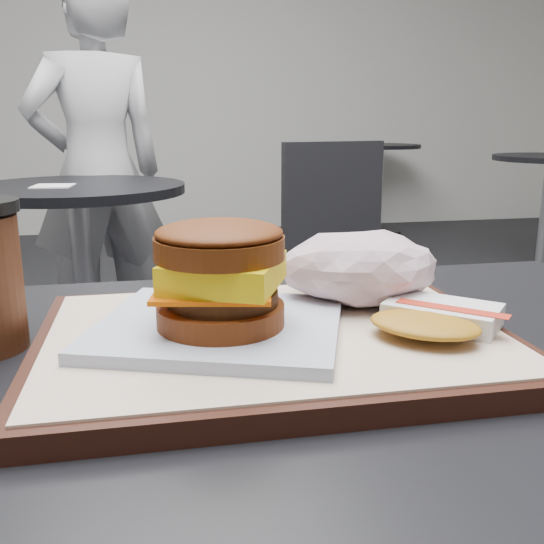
{
  "coord_description": "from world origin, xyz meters",
  "views": [
    {
      "loc": [
        -0.11,
        -0.42,
        0.96
      ],
      "look_at": [
        -0.02,
        0.06,
        0.83
      ],
      "focal_mm": 40.0,
      "sensor_mm": 36.0,
      "label": 1
    }
  ],
  "objects_px": {
    "crumpled_wrapper": "(360,267)",
    "neighbor_table": "(81,245)",
    "serving_tray": "(274,340)",
    "hash_brown": "(435,319)",
    "neighbor_chair": "(300,244)",
    "patron": "(98,173)",
    "breakfast_sandwich": "(220,288)"
  },
  "relations": [
    {
      "from": "neighbor_chair",
      "to": "patron",
      "type": "relative_size",
      "value": 0.59
    },
    {
      "from": "neighbor_chair",
      "to": "patron",
      "type": "bearing_deg",
      "value": 152.44
    },
    {
      "from": "serving_tray",
      "to": "breakfast_sandwich",
      "type": "relative_size",
      "value": 1.61
    },
    {
      "from": "breakfast_sandwich",
      "to": "patron",
      "type": "bearing_deg",
      "value": 97.09
    },
    {
      "from": "breakfast_sandwich",
      "to": "hash_brown",
      "type": "distance_m",
      "value": 0.17
    },
    {
      "from": "patron",
      "to": "neighbor_chair",
      "type": "bearing_deg",
      "value": 132.93
    },
    {
      "from": "serving_tray",
      "to": "hash_brown",
      "type": "height_order",
      "value": "hash_brown"
    },
    {
      "from": "breakfast_sandwich",
      "to": "patron",
      "type": "xyz_separation_m",
      "value": [
        -0.25,
        2.04,
        -0.08
      ]
    },
    {
      "from": "serving_tray",
      "to": "patron",
      "type": "xyz_separation_m",
      "value": [
        -0.3,
        2.04,
        -0.03
      ]
    },
    {
      "from": "crumpled_wrapper",
      "to": "neighbor_table",
      "type": "xyz_separation_m",
      "value": [
        -0.43,
        1.54,
        -0.27
      ]
    },
    {
      "from": "crumpled_wrapper",
      "to": "neighbor_table",
      "type": "height_order",
      "value": "crumpled_wrapper"
    },
    {
      "from": "crumpled_wrapper",
      "to": "patron",
      "type": "height_order",
      "value": "patron"
    },
    {
      "from": "crumpled_wrapper",
      "to": "neighbor_chair",
      "type": "distance_m",
      "value": 1.66
    },
    {
      "from": "breakfast_sandwich",
      "to": "crumpled_wrapper",
      "type": "distance_m",
      "value": 0.15
    },
    {
      "from": "crumpled_wrapper",
      "to": "neighbor_table",
      "type": "distance_m",
      "value": 1.63
    },
    {
      "from": "neighbor_table",
      "to": "neighbor_chair",
      "type": "xyz_separation_m",
      "value": [
        0.76,
        0.05,
        -0.04
      ]
    },
    {
      "from": "serving_tray",
      "to": "neighbor_chair",
      "type": "relative_size",
      "value": 0.43
    },
    {
      "from": "patron",
      "to": "serving_tray",
      "type": "bearing_deg",
      "value": 78.82
    },
    {
      "from": "breakfast_sandwich",
      "to": "neighbor_table",
      "type": "bearing_deg",
      "value": 100.19
    },
    {
      "from": "hash_brown",
      "to": "crumpled_wrapper",
      "type": "relative_size",
      "value": 0.91
    },
    {
      "from": "hash_brown",
      "to": "breakfast_sandwich",
      "type": "bearing_deg",
      "value": 172.33
    },
    {
      "from": "breakfast_sandwich",
      "to": "crumpled_wrapper",
      "type": "relative_size",
      "value": 1.59
    },
    {
      "from": "breakfast_sandwich",
      "to": "neighbor_chair",
      "type": "bearing_deg",
      "value": 74.07
    },
    {
      "from": "serving_tray",
      "to": "crumpled_wrapper",
      "type": "distance_m",
      "value": 0.12
    },
    {
      "from": "crumpled_wrapper",
      "to": "neighbor_chair",
      "type": "height_order",
      "value": "neighbor_chair"
    },
    {
      "from": "patron",
      "to": "hash_brown",
      "type": "bearing_deg",
      "value": 82.11
    },
    {
      "from": "patron",
      "to": "neighbor_table",
      "type": "bearing_deg",
      "value": 65.85
    },
    {
      "from": "serving_tray",
      "to": "neighbor_table",
      "type": "bearing_deg",
      "value": 101.74
    },
    {
      "from": "crumpled_wrapper",
      "to": "neighbor_table",
      "type": "bearing_deg",
      "value": 105.48
    },
    {
      "from": "hash_brown",
      "to": "neighbor_chair",
      "type": "distance_m",
      "value": 1.74
    },
    {
      "from": "serving_tray",
      "to": "neighbor_chair",
      "type": "height_order",
      "value": "neighbor_chair"
    },
    {
      "from": "breakfast_sandwich",
      "to": "neighbor_chair",
      "type": "height_order",
      "value": "breakfast_sandwich"
    }
  ]
}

